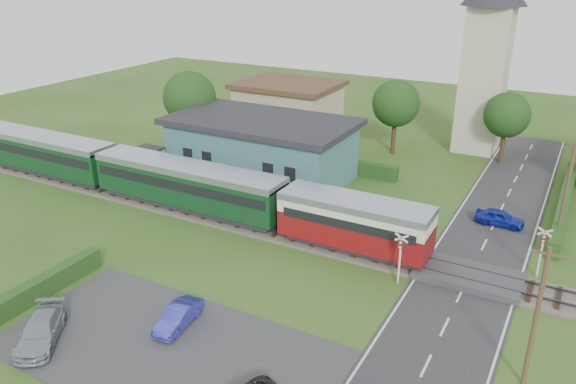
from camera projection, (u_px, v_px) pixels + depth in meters
The scene contains 27 objects.
ground at pixel (306, 255), 36.74m from camera, with size 120.00×120.00×0.00m, color #2D4C19.
railway_track at pixel (319, 241), 38.32m from camera, with size 76.00×3.20×0.49m.
road at pixel (460, 295), 32.29m from camera, with size 6.00×70.00×0.05m, color #28282B.
car_park at pixel (168, 350), 27.68m from camera, with size 17.00×9.00×0.08m, color #333335.
crossing_deck at pixel (468, 276), 33.83m from camera, with size 6.20×3.40×0.45m, color #333335.
platform at pixel (225, 196), 45.32m from camera, with size 30.00×3.00×0.45m, color gray.
equipment_hut at pixel (148, 162), 48.30m from camera, with size 2.30×2.30×2.55m.
station_building at pixel (262, 148), 49.07m from camera, with size 16.00×9.00×5.30m.
train at pixel (156, 177), 43.88m from camera, with size 43.20×2.90×3.40m.
church_tower at pixel (488, 47), 53.29m from camera, with size 6.00×6.00×17.60m.
house_west at pixel (288, 106), 62.60m from camera, with size 10.80×8.80×5.50m.
hedge_carpark at pixel (36, 290), 31.69m from camera, with size 0.80×9.00×1.20m, color #193814.
hedge_roadside at pixel (564, 203), 43.16m from camera, with size 0.80×18.00×1.20m, color #193814.
hedge_station at pixel (286, 155), 53.50m from camera, with size 22.00×0.80×1.30m, color #193814.
tree_a at pixel (190, 98), 54.93m from camera, with size 5.20×5.20×8.00m.
tree_b at pixel (396, 104), 54.35m from camera, with size 4.60×4.60×7.34m.
tree_c at pixel (507, 115), 51.66m from camera, with size 4.20×4.20×6.78m.
utility_pole_b at pixel (536, 317), 24.18m from camera, with size 1.40×0.22×7.00m.
utility_pole_c at pixel (566, 192), 37.14m from camera, with size 1.40×0.22×7.00m.
crossing_signal_near at pixel (400, 251), 32.75m from camera, with size 0.84×0.28×3.28m.
crossing_signal_far at pixel (542, 245), 33.43m from camera, with size 0.84×0.28×3.28m.
streetlamp_west at pixel (211, 106), 61.57m from camera, with size 0.30×0.30×5.15m.
car_on_road at pixel (500, 218), 40.57m from camera, with size 1.37×3.41×1.16m, color #12229D.
car_park_blue at pixel (178, 317), 29.30m from camera, with size 1.17×3.35×1.10m, color #2C2EA0.
car_park_silver at pixel (41, 330), 28.07m from camera, with size 1.76×4.33×1.26m, color #9098A1.
pedestrian_near at pixel (298, 198), 41.99m from camera, with size 0.67×0.44×1.85m, color gray.
pedestrian_far at pixel (153, 167), 48.57m from camera, with size 0.83×0.65×1.72m, color gray.
Camera 1 is at (14.58, -28.94, 17.84)m, focal length 35.00 mm.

